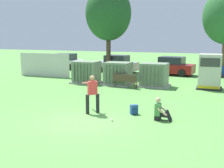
% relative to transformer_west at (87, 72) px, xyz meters
% --- Properties ---
extents(ground_plane, '(96.00, 96.00, 0.00)m').
position_rel_transformer_west_xyz_m(ground_plane, '(4.09, -8.77, -0.79)').
color(ground_plane, '#5B9947').
extents(fence_panel, '(4.80, 0.12, 2.00)m').
position_rel_transformer_west_xyz_m(fence_panel, '(-4.82, 1.73, 0.21)').
color(fence_panel, beige).
rests_on(fence_panel, ground).
extents(transformer_west, '(2.10, 1.70, 1.62)m').
position_rel_transformer_west_xyz_m(transformer_west, '(0.00, 0.00, 0.00)').
color(transformer_west, '#9E9B93').
rests_on(transformer_west, ground).
extents(transformer_mid_west, '(2.10, 1.70, 1.62)m').
position_rel_transformer_west_xyz_m(transformer_mid_west, '(2.45, 0.09, 0.00)').
color(transformer_mid_west, '#9E9B93').
rests_on(transformer_mid_west, ground).
extents(transformer_mid_east, '(2.10, 1.70, 1.62)m').
position_rel_transformer_west_xyz_m(transformer_mid_east, '(5.02, 0.32, 0.00)').
color(transformer_mid_east, '#9E9B93').
rests_on(transformer_mid_east, ground).
extents(generator_enclosure, '(1.60, 1.40, 2.30)m').
position_rel_transformer_west_xyz_m(generator_enclosure, '(8.64, 0.72, 0.35)').
color(generator_enclosure, '#262626').
rests_on(generator_enclosure, ground).
extents(park_bench, '(1.84, 0.69, 0.92)m').
position_rel_transformer_west_xyz_m(park_bench, '(3.30, -0.85, -0.25)').
color(park_bench, '#4C3828').
rests_on(park_bench, ground).
extents(batter, '(1.26, 1.37, 1.74)m').
position_rel_transformer_west_xyz_m(batter, '(3.92, -7.49, 0.19)').
color(batter, black).
rests_on(batter, ground).
extents(sports_ball, '(0.09, 0.09, 0.09)m').
position_rel_transformer_west_xyz_m(sports_ball, '(5.21, -8.37, -0.74)').
color(sports_ball, white).
rests_on(sports_ball, ground).
extents(seated_spectator, '(0.72, 0.55, 0.96)m').
position_rel_transformer_west_xyz_m(seated_spectator, '(7.04, -7.48, -0.41)').
color(seated_spectator, black).
rests_on(seated_spectator, ground).
extents(backpack, '(0.38, 0.37, 0.44)m').
position_rel_transformer_west_xyz_m(backpack, '(5.77, -7.03, -0.57)').
color(backpack, '#264C8C').
rests_on(backpack, ground).
extents(tree_left, '(4.16, 4.16, 7.94)m').
position_rel_transformer_west_xyz_m(tree_left, '(-0.55, 5.81, 4.66)').
color(tree_left, '#4C3828').
rests_on(tree_left, ground).
extents(parked_car_leftmost, '(4.22, 1.96, 1.62)m').
position_rel_transformer_west_xyz_m(parked_car_leftmost, '(-6.21, 7.37, -0.04)').
color(parked_car_leftmost, silver).
rests_on(parked_car_leftmost, ground).
extents(parked_car_left_of_center, '(4.32, 2.16, 1.62)m').
position_rel_transformer_west_xyz_m(parked_car_left_of_center, '(-0.19, 6.84, -0.04)').
color(parked_car_left_of_center, '#B2B2B7').
rests_on(parked_car_left_of_center, ground).
extents(parked_car_right_of_center, '(4.38, 2.32, 1.62)m').
position_rel_transformer_west_xyz_m(parked_car_right_of_center, '(5.05, 6.78, -0.04)').
color(parked_car_right_of_center, maroon).
rests_on(parked_car_right_of_center, ground).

